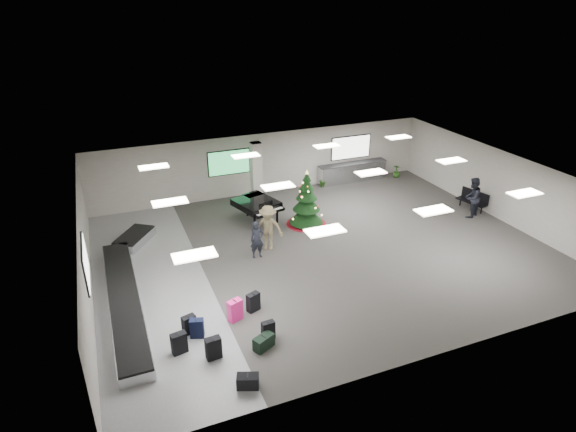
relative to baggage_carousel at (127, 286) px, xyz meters
name	(u,v)px	position (x,y,z in m)	size (l,w,h in m)	color
ground	(324,250)	(7.84, 0.08, -0.21)	(18.00, 18.00, 0.00)	#3D3B38
room_envelope	(310,194)	(7.46, 0.75, 2.12)	(18.02, 14.02, 3.21)	#A49D96
baggage_carousel	(127,286)	(0.00, 0.00, 0.00)	(2.28, 9.71, 0.43)	silver
service_counter	(352,172)	(12.84, 6.73, 0.33)	(4.05, 0.65, 1.08)	silver
suitcase_0	(213,348)	(2.03, -4.57, 0.14)	(0.47, 0.28, 0.72)	black
suitcase_1	(268,330)	(3.79, -4.35, 0.10)	(0.41, 0.24, 0.64)	black
pink_suitcase	(235,310)	(3.12, -3.06, 0.16)	(0.54, 0.42, 0.76)	#FF2187
suitcase_3	(253,302)	(3.83, -2.79, 0.12)	(0.50, 0.39, 0.68)	black
navy_suitcase	(197,328)	(1.78, -3.45, 0.11)	(0.48, 0.37, 0.66)	black
suitcase_5	(179,343)	(1.15, -3.96, 0.13)	(0.49, 0.32, 0.70)	black
green_duffel	(264,342)	(3.52, -4.71, 0.00)	(0.72, 0.57, 0.45)	black
suitcase_8	(189,325)	(1.60, -3.16, 0.10)	(0.47, 0.35, 0.64)	black
black_duffel	(248,381)	(2.59, -6.04, -0.02)	(0.68, 0.52, 0.41)	black
christmas_tree	(306,206)	(8.19, 2.64, 0.69)	(1.85, 1.85, 2.64)	maroon
grand_piano	(257,204)	(6.19, 3.74, 0.64)	(2.14, 2.48, 1.20)	black
bench	(473,199)	(16.44, 1.07, 0.32)	(0.84, 1.58, 0.95)	black
traveler_a	(257,240)	(5.12, 0.58, 0.57)	(0.57, 0.37, 1.56)	black
traveler_b	(268,228)	(5.75, 1.06, 0.76)	(1.26, 0.72, 1.94)	#81724F
traveler_bench	(472,198)	(15.73, 0.45, 0.76)	(0.95, 0.74, 1.95)	black
potted_plant_left	(323,180)	(10.95, 6.58, 0.20)	(0.45, 0.36, 0.82)	#1E4616
potted_plant_right	(397,171)	(15.54, 6.33, 0.16)	(0.42, 0.42, 0.75)	#1E4616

